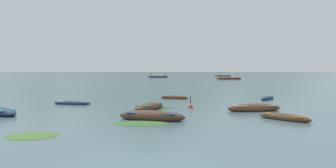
{
  "coord_description": "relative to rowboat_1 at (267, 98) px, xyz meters",
  "views": [
    {
      "loc": [
        1.29,
        -9.59,
        3.03
      ],
      "look_at": [
        -2.07,
        50.91,
        0.61
      ],
      "focal_mm": 34.83,
      "sensor_mm": 36.0,
      "label": 1
    }
  ],
  "objects": [
    {
      "name": "mooring_buoy",
      "position": [
        -8.29,
        -8.37,
        -0.04
      ],
      "size": [
        0.4,
        0.4,
        1.14
      ],
      "color": "#DB4C1E",
      "rests_on": "ground"
    },
    {
      "name": "rowboat_5",
      "position": [
        -2.58,
        -14.7,
        0.02
      ],
      "size": [
        3.0,
        3.15,
        0.51
      ],
      "color": "#4C3323",
      "rests_on": "ground"
    },
    {
      "name": "weed_patch_1",
      "position": [
        -11.06,
        -8.74,
        -0.14
      ],
      "size": [
        2.81,
        2.34,
        0.14
      ],
      "primitive_type": "ellipsoid",
      "rotation": [
        0.0,
        0.0,
        1.5
      ],
      "color": "#2D5628",
      "rests_on": "ground"
    },
    {
      "name": "rowboat_1",
      "position": [
        0.0,
        0.0,
        0.0
      ],
      "size": [
        2.5,
        3.35,
        0.44
      ],
      "color": "navy",
      "rests_on": "ground"
    },
    {
      "name": "ferry_0",
      "position": [
        -21.61,
        114.08,
        0.31
      ],
      "size": [
        8.98,
        4.75,
        2.54
      ],
      "color": "navy",
      "rests_on": "ground"
    },
    {
      "name": "rowboat_9",
      "position": [
        -10.79,
        -15.15,
        0.09
      ],
      "size": [
        4.48,
        2.28,
        0.75
      ],
      "color": "#4C3323",
      "rests_on": "ground"
    },
    {
      "name": "weed_patch_2",
      "position": [
        -15.85,
        -20.4,
        -0.14
      ],
      "size": [
        2.54,
        2.35,
        0.14
      ],
      "primitive_type": "ellipsoid",
      "rotation": [
        0.0,
        0.0,
        3.09
      ],
      "color": "#477033",
      "rests_on": "ground"
    },
    {
      "name": "rowboat_4",
      "position": [
        -11.56,
        -9.73,
        0.07
      ],
      "size": [
        2.65,
        4.28,
        0.67
      ],
      "color": "#4C3323",
      "rests_on": "ground"
    },
    {
      "name": "ferry_1",
      "position": [
        11.91,
        146.77,
        0.31
      ],
      "size": [
        8.88,
        5.32,
        2.54
      ],
      "color": "brown",
      "rests_on": "ground"
    },
    {
      "name": "ground_plane",
      "position": [
        -9.96,
        1474.47,
        -0.14
      ],
      "size": [
        6000.0,
        6000.0,
        0.0
      ],
      "primitive_type": "plane",
      "color": "slate"
    },
    {
      "name": "rowboat_3",
      "position": [
        -9.95,
        0.51,
        0.0
      ],
      "size": [
        3.25,
        1.48,
        0.45
      ],
      "color": "brown",
      "rests_on": "ground"
    },
    {
      "name": "rowboat_7",
      "position": [
        -21.65,
        -13.22,
        0.06
      ],
      "size": [
        4.12,
        3.57,
        0.63
      ],
      "color": "navy",
      "rests_on": "ground"
    },
    {
      "name": "mountain_3",
      "position": [
        473.37,
        2316.08,
        162.28
      ],
      "size": [
        1138.04,
        1138.04,
        324.84
      ],
      "primitive_type": "cone",
      "color": "#56665B",
      "rests_on": "ground"
    },
    {
      "name": "mountain_2",
      "position": [
        -311.11,
        2259.39,
        290.16
      ],
      "size": [
        1844.84,
        1844.84,
        580.6
      ],
      "primitive_type": "cone",
      "color": "#56665B",
      "rests_on": "ground"
    },
    {
      "name": "rowboat_8",
      "position": [
        -3.52,
        -10.21,
        0.08
      ],
      "size": [
        4.35,
        2.09,
        0.72
      ],
      "color": "brown",
      "rests_on": "ground"
    },
    {
      "name": "ferry_2",
      "position": [
        6.47,
        81.31,
        0.31
      ],
      "size": [
        8.39,
        4.67,
        2.54
      ],
      "color": "brown",
      "rests_on": "ground"
    },
    {
      "name": "weed_patch_0",
      "position": [
        -11.28,
        -16.6,
        -0.14
      ],
      "size": [
        3.34,
        2.17,
        0.14
      ],
      "primitive_type": "ellipsoid",
      "rotation": [
        0.0,
        0.0,
        0.06
      ],
      "color": "#38662D",
      "rests_on": "ground"
    },
    {
      "name": "mountain_1",
      "position": [
        -1056.06,
        2265.96,
        196.36
      ],
      "size": [
        1196.57,
        1196.57,
        393.0
      ],
      "primitive_type": "cone",
      "color": "slate",
      "rests_on": "ground"
    },
    {
      "name": "rowboat_6",
      "position": [
        -19.04,
        -6.09,
        -0.01
      ],
      "size": [
        3.68,
        1.4,
        0.41
      ],
      "color": "navy",
      "rests_on": "ground"
    }
  ]
}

